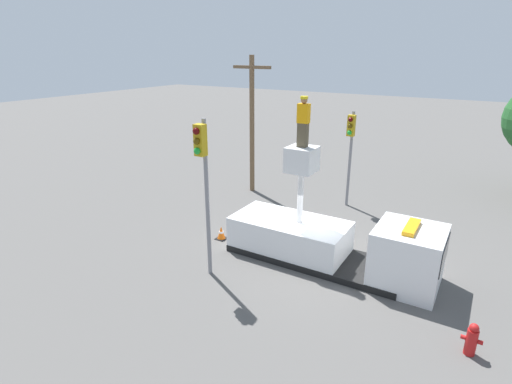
{
  "coord_description": "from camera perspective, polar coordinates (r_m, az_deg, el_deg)",
  "views": [
    {
      "loc": [
        5.0,
        -12.6,
        7.48
      ],
      "look_at": [
        -1.74,
        -1.4,
        2.83
      ],
      "focal_mm": 28.0,
      "sensor_mm": 36.0,
      "label": 1
    }
  ],
  "objects": [
    {
      "name": "utility_pole",
      "position": [
        21.62,
        -0.58,
        10.18
      ],
      "size": [
        2.2,
        0.26,
        7.27
      ],
      "color": "brown",
      "rests_on": "ground"
    },
    {
      "name": "traffic_light_across",
      "position": [
        19.9,
        13.35,
        7.17
      ],
      "size": [
        0.34,
        0.57,
        4.76
      ],
      "color": "gray",
      "rests_on": "ground"
    },
    {
      "name": "fire_hydrant",
      "position": [
        12.29,
        28.44,
        -18.03
      ],
      "size": [
        0.52,
        0.28,
        0.93
      ],
      "color": "red",
      "rests_on": "ground"
    },
    {
      "name": "traffic_cone_rear",
      "position": [
        16.84,
        -4.99,
        -5.87
      ],
      "size": [
        0.43,
        0.43,
        0.56
      ],
      "color": "black",
      "rests_on": "ground"
    },
    {
      "name": "worker",
      "position": [
        14.01,
        6.77,
        9.91
      ],
      "size": [
        0.4,
        0.26,
        1.75
      ],
      "color": "brown",
      "rests_on": "bucket_truck"
    },
    {
      "name": "bucket_truck",
      "position": [
        14.9,
        10.64,
        -7.21
      ],
      "size": [
        7.62,
        2.26,
        4.28
      ],
      "color": "black",
      "rests_on": "ground"
    },
    {
      "name": "ground_plane",
      "position": [
        15.48,
        8.33,
        -9.54
      ],
      "size": [
        120.0,
        120.0,
        0.0
      ],
      "primitive_type": "plane",
      "color": "#565451"
    },
    {
      "name": "traffic_light_pole",
      "position": [
        12.94,
        -7.56,
        3.25
      ],
      "size": [
        0.34,
        0.57,
        5.49
      ],
      "color": "gray",
      "rests_on": "ground"
    }
  ]
}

